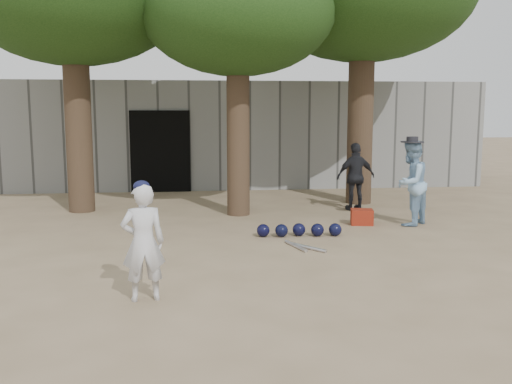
{
  "coord_description": "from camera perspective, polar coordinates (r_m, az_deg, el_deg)",
  "views": [
    {
      "loc": [
        -0.43,
        -7.77,
        2.24
      ],
      "look_at": [
        0.6,
        1.0,
        0.95
      ],
      "focal_mm": 40.0,
      "sensor_mm": 36.0,
      "label": 1
    }
  ],
  "objects": [
    {
      "name": "back_building",
      "position": [
        18.12,
        -5.38,
        5.94
      ],
      "size": [
        16.0,
        5.24,
        3.0
      ],
      "color": "gray",
      "rests_on": "ground"
    },
    {
      "name": "boy_player",
      "position": [
        6.8,
        -11.22,
        -4.99
      ],
      "size": [
        0.55,
        0.41,
        1.39
      ],
      "primitive_type": "imported",
      "rotation": [
        0.0,
        0.0,
        3.3
      ],
      "color": "silver",
      "rests_on": "ground"
    },
    {
      "name": "bat_pile",
      "position": [
        9.3,
        4.62,
        -5.47
      ],
      "size": [
        0.55,
        0.77,
        0.06
      ],
      "color": "silver",
      "rests_on": "ground"
    },
    {
      "name": "ground",
      "position": [
        8.1,
        -3.42,
        -7.76
      ],
      "size": [
        70.0,
        70.0,
        0.0
      ],
      "primitive_type": "plane",
      "color": "#937C5E",
      "rests_on": "ground"
    },
    {
      "name": "spectator_blue",
      "position": [
        11.38,
        15.2,
        0.87
      ],
      "size": [
        1.01,
        1.0,
        1.65
      ],
      "primitive_type": "imported",
      "rotation": [
        0.0,
        0.0,
        3.89
      ],
      "color": "#87AFD1",
      "rests_on": "ground"
    },
    {
      "name": "helmet_row",
      "position": [
        10.14,
        4.35,
        -3.81
      ],
      "size": [
        1.51,
        0.31,
        0.23
      ],
      "color": "black",
      "rests_on": "ground"
    },
    {
      "name": "spectator_dark",
      "position": [
        12.83,
        9.95,
        1.52
      ],
      "size": [
        0.92,
        0.48,
        1.5
      ],
      "primitive_type": "imported",
      "rotation": [
        0.0,
        0.0,
        3.27
      ],
      "color": "black",
      "rests_on": "ground"
    },
    {
      "name": "red_bag",
      "position": [
        11.32,
        10.55,
        -2.47
      ],
      "size": [
        0.48,
        0.4,
        0.3
      ],
      "primitive_type": "cube",
      "rotation": [
        0.0,
        0.0,
        -0.2
      ],
      "color": "maroon",
      "rests_on": "ground"
    }
  ]
}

